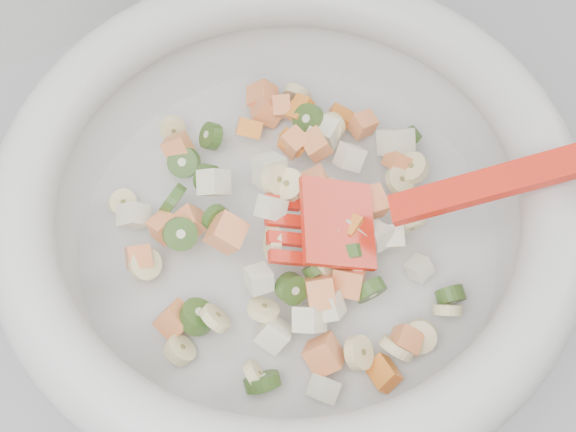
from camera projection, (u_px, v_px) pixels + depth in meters
name	position (u px, v px, depth m)	size (l,w,h in m)	color
counter	(267.00, 385.00, 1.01)	(2.00, 0.60, 0.90)	gray
mixing_bowl	(289.00, 205.00, 0.55)	(0.48, 0.44, 0.17)	beige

